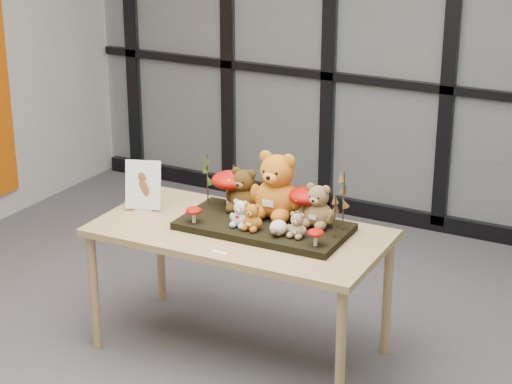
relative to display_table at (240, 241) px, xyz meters
The scene contains 23 objects.
floor 0.71m from the display_table, 95.76° to the right, with size 5.00×5.00×0.00m, color #525257.
room_shell 1.06m from the display_table, 95.76° to the right, with size 5.00×5.00×5.00m.
glass_partition 2.32m from the display_table, 90.73° to the left, with size 4.90×0.06×2.78m.
display_table is the anchor object (origin of this frame).
diorama_tray 0.15m from the display_table, 27.98° to the left, with size 0.88×0.44×0.04m, color black.
bear_pooh_yellow 0.37m from the display_table, 54.07° to the left, with size 0.30×0.27×0.39m, color #C36819, non-canonical shape.
bear_brown_medium 0.30m from the display_table, 111.46° to the left, with size 0.20×0.18×0.27m, color #442D0E, non-canonical shape.
bear_tan_back 0.47m from the display_table, 23.20° to the left, with size 0.19×0.17×0.25m, color olive, non-canonical shape.
bear_small_yellow 0.21m from the display_table, 23.85° to the right, with size 0.12×0.11×0.16m, color #AB6218, non-canonical shape.
bear_white_bow 0.19m from the display_table, 51.28° to the right, with size 0.12×0.11×0.16m, color silver, non-canonical shape.
bear_beige_small 0.39m from the display_table, ahead, with size 0.11×0.10×0.15m, color #9C815A, non-canonical shape.
plush_cream_hedgehog 0.30m from the display_table, 10.55° to the right, with size 0.07×0.06×0.09m, color silver, non-canonical shape.
mushroom_back_left 0.32m from the display_table, 131.48° to the left, with size 0.21×0.21×0.23m, color #940B04, non-canonical shape.
mushroom_back_right 0.41m from the display_table, 30.45° to the left, with size 0.19×0.19×0.21m, color #940B04, non-canonical shape.
mushroom_front_left 0.28m from the display_table, 153.66° to the right, with size 0.09×0.09×0.09m, color #940B04, non-canonical shape.
mushroom_front_right 0.50m from the display_table, ahead, with size 0.09×0.09×0.09m, color #940B04, non-canonical shape.
sprig_green_far_left 0.42m from the display_table, 150.45° to the left, with size 0.05×0.05×0.29m, color #1C380C, non-canonical shape.
sprig_green_mid_left 0.35m from the display_table, 126.09° to the left, with size 0.05×0.05×0.23m, color #1C380C, non-canonical shape.
sprig_dry_far_right 0.60m from the display_table, 17.94° to the left, with size 0.05×0.05×0.31m, color #5A3816, non-canonical shape.
sprig_dry_mid_right 0.56m from the display_table, ahead, with size 0.05×0.05×0.23m, color #5A3816, non-canonical shape.
sprig_green_centre 0.31m from the display_table, 74.73° to the left, with size 0.05×0.05×0.17m, color #1C380C, non-canonical shape.
sign_holder 0.64m from the display_table, behind, with size 0.21×0.12×0.28m.
label_card 0.32m from the display_table, 79.71° to the right, with size 0.09×0.03×0.00m, color white.
Camera 1 is at (2.24, -3.64, 2.58)m, focal length 65.00 mm.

